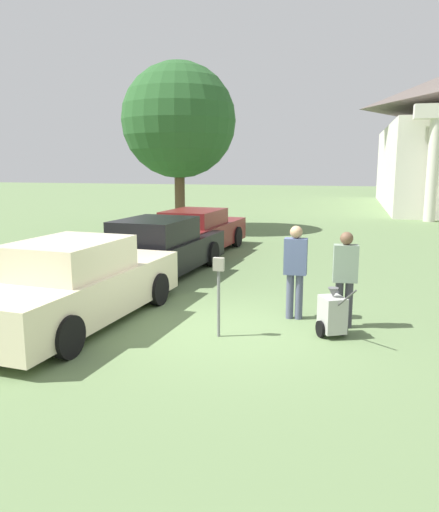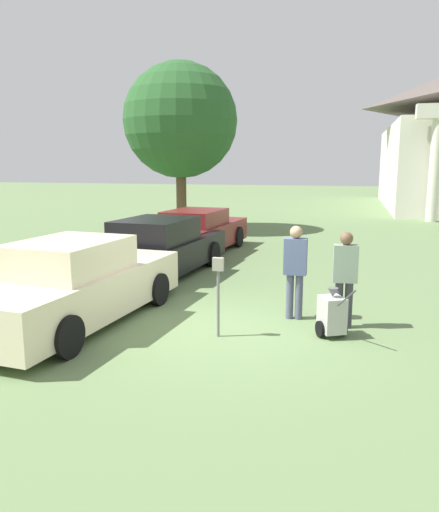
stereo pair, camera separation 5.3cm
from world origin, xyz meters
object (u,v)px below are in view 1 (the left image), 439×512
object	(u,v)px
person_worker	(295,266)
equipment_cart	(332,314)
parked_car_maroon	(196,233)
parked_car_cream	(76,285)
person_supervisor	(345,274)
parked_car_black	(158,250)
parking_meter	(219,282)

from	to	relation	value
person_worker	equipment_cart	world-z (taller)	person_worker
parked_car_maroon	equipment_cart	xyz separation A→B (m)	(4.54, -7.02, -0.29)
parked_car_cream	person_supervisor	xyz separation A→B (m)	(4.72, 0.95, 0.27)
parked_car_maroon	person_supervisor	bearing A→B (deg)	-49.09
parked_car_black	person_worker	xyz separation A→B (m)	(3.82, -2.80, 0.32)
parked_car_black	equipment_cart	bearing A→B (deg)	-33.76
parked_car_maroon	person_supervisor	world-z (taller)	person_supervisor
parked_car_cream	parked_car_black	size ratio (longest dim) A/B	0.96
person_supervisor	equipment_cart	bearing A→B (deg)	65.47
parking_meter	parked_car_maroon	bearing A→B (deg)	109.72
parked_car_black	person_supervisor	world-z (taller)	person_supervisor
parked_car_cream	equipment_cart	world-z (taller)	parked_car_cream
parked_car_cream	parked_car_maroon	world-z (taller)	parked_car_cream
parked_car_maroon	person_worker	world-z (taller)	person_worker
parked_car_black	person_supervisor	size ratio (longest dim) A/B	3.06
equipment_cart	parked_car_maroon	bearing A→B (deg)	95.29
parked_car_black	parked_car_maroon	world-z (taller)	parked_car_black
person_supervisor	parked_car_cream	bearing A→B (deg)	5.52
parked_car_maroon	equipment_cart	bearing A→B (deg)	-52.20
parked_car_cream	parking_meter	bearing A→B (deg)	3.54
person_worker	person_supervisor	xyz separation A→B (m)	(0.90, -0.30, -0.03)
parked_car_black	person_supervisor	distance (m)	5.66
parked_car_black	parked_car_maroon	distance (m)	3.39
parked_car_black	parked_car_cream	bearing A→B (deg)	-85.11
person_supervisor	equipment_cart	distance (m)	0.81
parked_car_maroon	parked_car_black	bearing A→B (deg)	-85.13
parked_car_cream	parked_car_maroon	bearing A→B (deg)	94.88
parked_car_maroon	equipment_cart	world-z (taller)	parked_car_maroon
parked_car_cream	parked_car_black	world-z (taller)	parked_car_cream
parking_meter	person_worker	world-z (taller)	person_worker
person_worker	parked_car_cream	bearing A→B (deg)	17.54
parked_car_maroon	parked_car_cream	bearing A→B (deg)	-85.12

